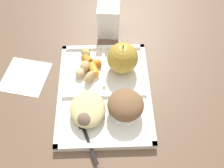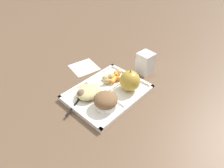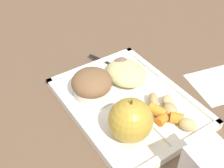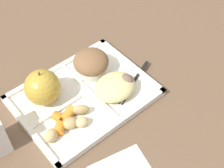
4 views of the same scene
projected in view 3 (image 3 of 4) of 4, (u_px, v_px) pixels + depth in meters
The scene contains 18 objects.
ground at pixel (127, 105), 0.63m from camera, with size 6.00×6.00×0.00m, color brown.
lunch_tray at pixel (128, 103), 0.62m from camera, with size 0.31×0.24×0.02m.
green_apple at pixel (130, 120), 0.52m from camera, with size 0.08×0.08×0.09m.
bran_muffin at pixel (92, 84), 0.62m from camera, with size 0.09×0.09×0.06m.
carrot_slice_diagonal at pixel (177, 118), 0.57m from camera, with size 0.02×0.02×0.02m, color orange.
carrot_slice_back at pixel (158, 111), 0.58m from camera, with size 0.02×0.02×0.04m, color orange.
carrot_slice_large at pixel (161, 120), 0.57m from camera, with size 0.02×0.02×0.02m, color orange.
potato_chunk_corner at pixel (188, 125), 0.55m from camera, with size 0.03×0.03×0.03m, color tan.
potato_chunk_golden at pixel (170, 110), 0.59m from camera, with size 0.03×0.04×0.02m, color tan.
potato_chunk_wedge at pixel (153, 100), 0.60m from camera, with size 0.04×0.02×0.03m, color tan.
potato_chunk_large at pixel (168, 101), 0.61m from camera, with size 0.03×0.02×0.02m, color tan.
egg_noodle_pile at pixel (126, 73), 0.67m from camera, with size 0.10×0.09×0.04m, color #D6C684.
meatball_front at pixel (120, 69), 0.68m from camera, with size 0.03×0.03×0.03m, color #755B4C.
meatball_center at pixel (120, 66), 0.69m from camera, with size 0.04×0.04×0.04m, color #755B4C.
meatball_side at pixel (122, 65), 0.69m from camera, with size 0.04×0.04×0.04m, color #755B4C.
meatball_back at pixel (115, 72), 0.67m from camera, with size 0.03×0.03×0.03m, color brown.
plastic_fork at pixel (119, 68), 0.71m from camera, with size 0.15×0.07×0.00m.
paper_napkin at pixel (218, 84), 0.68m from camera, with size 0.12×0.12×0.00m, color white.
Camera 3 is at (-0.35, 0.27, 0.45)m, focal length 46.34 mm.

